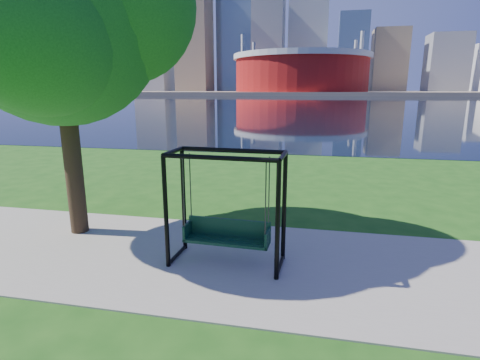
# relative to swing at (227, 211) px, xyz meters

# --- Properties ---
(ground) EXTENTS (900.00, 900.00, 0.00)m
(ground) POSITION_rel_swing_xyz_m (-0.09, 0.57, -1.05)
(ground) COLOR #1E5114
(ground) RESTS_ON ground
(path) EXTENTS (120.00, 4.00, 0.03)m
(path) POSITION_rel_swing_xyz_m (-0.09, 0.07, -1.04)
(path) COLOR #9E937F
(path) RESTS_ON ground
(river) EXTENTS (900.00, 180.00, 0.02)m
(river) POSITION_rel_swing_xyz_m (-0.09, 102.57, -1.04)
(river) COLOR black
(river) RESTS_ON ground
(far_bank) EXTENTS (900.00, 228.00, 2.00)m
(far_bank) POSITION_rel_swing_xyz_m (-0.09, 306.57, -0.05)
(far_bank) COLOR #937F60
(far_bank) RESTS_ON ground
(stadium) EXTENTS (83.00, 83.00, 32.00)m
(stadium) POSITION_rel_swing_xyz_m (-10.09, 235.57, 13.18)
(stadium) COLOR maroon
(stadium) RESTS_ON far_bank
(skyline) EXTENTS (392.00, 66.00, 96.50)m
(skyline) POSITION_rel_swing_xyz_m (-4.36, 319.97, 34.84)
(skyline) COLOR gray
(skyline) RESTS_ON far_bank
(swing) EXTENTS (2.16, 1.00, 2.17)m
(swing) POSITION_rel_swing_xyz_m (0.00, 0.00, 0.00)
(swing) COLOR black
(swing) RESTS_ON ground
(park_tree) EXTENTS (5.47, 4.94, 6.80)m
(park_tree) POSITION_rel_swing_xyz_m (-3.79, 0.91, 3.67)
(park_tree) COLOR #2E2114
(park_tree) RESTS_ON ground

